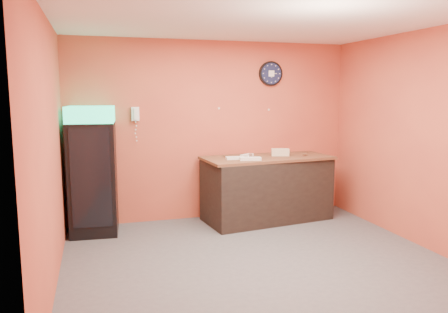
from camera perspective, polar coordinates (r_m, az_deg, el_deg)
name	(u,v)px	position (r m, az deg, el deg)	size (l,w,h in m)	color
floor	(257,260)	(5.40, 4.30, -13.38)	(4.50, 4.50, 0.00)	#47474C
back_wall	(213,131)	(6.95, -1.46, 3.41)	(4.50, 0.02, 2.80)	#C65538
left_wall	(50,152)	(4.74, -21.83, 0.52)	(0.02, 4.00, 2.80)	#C65538
right_wall	(420,139)	(6.22, 24.22, 2.11)	(0.02, 4.00, 2.80)	#C65538
ceiling	(260,19)	(5.08, 4.66, 17.42)	(4.50, 4.00, 0.02)	white
beverage_cooler	(93,173)	(6.39, -16.71, -2.03)	(0.69, 0.69, 1.81)	black
prep_counter	(267,189)	(6.92, 5.61, -4.31)	(1.94, 0.86, 0.97)	black
wall_clock	(271,74)	(7.21, 6.13, 10.72)	(0.40, 0.06, 0.40)	black
wall_phone	(135,114)	(6.66, -11.51, 5.47)	(0.11, 0.10, 0.21)	white
butcher_paper	(267,158)	(6.83, 5.67, -0.18)	(1.99, 0.88, 0.04)	brown
sub_roll_stack	(280,152)	(6.91, 7.36, 0.55)	(0.29, 0.17, 0.12)	beige
wrapped_sandwich_left	(235,158)	(6.52, 1.46, -0.19)	(0.28, 0.11, 0.04)	silver
wrapped_sandwich_mid	(250,159)	(6.44, 3.47, -0.29)	(0.31, 0.12, 0.04)	silver
wrapped_sandwich_right	(247,155)	(6.81, 3.02, 0.15)	(0.25, 0.10, 0.04)	silver
kitchen_tool	(250,155)	(6.75, 3.43, 0.15)	(0.05, 0.05, 0.05)	silver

